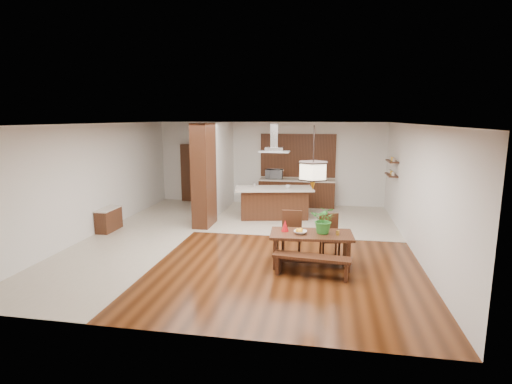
% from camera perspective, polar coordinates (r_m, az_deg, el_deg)
% --- Properties ---
extents(room_shell, '(9.00, 9.04, 2.92)m').
position_cam_1_polar(room_shell, '(9.73, -1.75, 4.76)').
color(room_shell, '#371A0A').
rests_on(room_shell, ground).
extents(tile_hallway, '(2.50, 9.00, 0.01)m').
position_cam_1_polar(tile_hallway, '(11.01, -15.91, -5.87)').
color(tile_hallway, beige).
rests_on(tile_hallway, ground).
extents(tile_kitchen, '(5.50, 4.00, 0.01)m').
position_cam_1_polar(tile_kitchen, '(12.38, 6.36, -3.72)').
color(tile_kitchen, beige).
rests_on(tile_kitchen, ground).
extents(soffit_band, '(8.00, 9.00, 0.02)m').
position_cam_1_polar(soffit_band, '(9.68, -1.77, 9.61)').
color(soffit_band, '#3A1D0E').
rests_on(soffit_band, room_shell).
extents(partition_pier, '(0.45, 1.00, 2.90)m').
position_cam_1_polar(partition_pier, '(11.31, -7.46, 2.37)').
color(partition_pier, black).
rests_on(partition_pier, ground).
extents(partition_stub, '(0.18, 2.40, 2.90)m').
position_cam_1_polar(partition_stub, '(13.31, -4.76, 3.65)').
color(partition_stub, silver).
rests_on(partition_stub, ground).
extents(hallway_console, '(0.37, 0.88, 0.63)m').
position_cam_1_polar(hallway_console, '(11.60, -20.29, -3.72)').
color(hallway_console, black).
rests_on(hallway_console, ground).
extents(hallway_doorway, '(1.10, 0.20, 2.10)m').
position_cam_1_polar(hallway_doorway, '(14.78, -8.54, 2.69)').
color(hallway_doorway, black).
rests_on(hallway_doorway, ground).
extents(rear_counter, '(2.60, 0.62, 0.95)m').
position_cam_1_polar(rear_counter, '(13.95, 5.83, -0.10)').
color(rear_counter, black).
rests_on(rear_counter, ground).
extents(kitchen_window, '(2.60, 0.08, 1.50)m').
position_cam_1_polar(kitchen_window, '(14.03, 6.01, 5.21)').
color(kitchen_window, '#9F6D2F').
rests_on(kitchen_window, room_shell).
extents(shelf_lower, '(0.26, 0.90, 0.04)m').
position_cam_1_polar(shelf_lower, '(12.34, 18.77, 2.34)').
color(shelf_lower, black).
rests_on(shelf_lower, room_shell).
extents(shelf_upper, '(0.26, 0.90, 0.04)m').
position_cam_1_polar(shelf_upper, '(12.29, 18.88, 4.18)').
color(shelf_upper, black).
rests_on(shelf_upper, room_shell).
extents(dining_table, '(1.73, 0.95, 0.70)m').
position_cam_1_polar(dining_table, '(8.41, 7.89, -7.05)').
color(dining_table, black).
rests_on(dining_table, ground).
extents(dining_bench, '(1.53, 0.49, 0.42)m').
position_cam_1_polar(dining_bench, '(7.93, 7.95, -10.47)').
color(dining_bench, black).
rests_on(dining_bench, ground).
extents(dining_chair_left, '(0.46, 0.46, 1.01)m').
position_cam_1_polar(dining_chair_left, '(8.90, 5.08, -6.07)').
color(dining_chair_left, black).
rests_on(dining_chair_left, ground).
extents(dining_chair_right, '(0.50, 0.50, 0.96)m').
position_cam_1_polar(dining_chair_right, '(8.93, 10.51, -6.30)').
color(dining_chair_right, black).
rests_on(dining_chair_right, ground).
extents(pendant_lantern, '(0.64, 0.64, 1.31)m').
position_cam_1_polar(pendant_lantern, '(8.06, 8.20, 4.76)').
color(pendant_lantern, beige).
rests_on(pendant_lantern, room_shell).
extents(foliage_plant, '(0.60, 0.55, 0.58)m').
position_cam_1_polar(foliage_plant, '(8.30, 9.73, -3.92)').
color(foliage_plant, '#2D7D29').
rests_on(foliage_plant, dining_table).
extents(fruit_bowl, '(0.28, 0.28, 0.06)m').
position_cam_1_polar(fruit_bowl, '(8.27, 6.34, -5.73)').
color(fruit_bowl, beige).
rests_on(fruit_bowl, dining_table).
extents(napkin_cone, '(0.20, 0.20, 0.24)m').
position_cam_1_polar(napkin_cone, '(8.39, 4.17, -4.83)').
color(napkin_cone, red).
rests_on(napkin_cone, dining_table).
extents(gold_ornament, '(0.08, 0.08, 0.09)m').
position_cam_1_polar(gold_ornament, '(8.30, 11.60, -5.73)').
color(gold_ornament, gold).
rests_on(gold_ornament, dining_table).
extents(kitchen_island, '(2.48, 1.46, 0.96)m').
position_cam_1_polar(kitchen_island, '(12.21, 2.58, -1.51)').
color(kitchen_island, black).
rests_on(kitchen_island, ground).
extents(range_hood, '(0.90, 0.55, 0.87)m').
position_cam_1_polar(range_hood, '(11.96, 2.66, 7.78)').
color(range_hood, silver).
rests_on(range_hood, room_shell).
extents(island_cup, '(0.15, 0.15, 0.10)m').
position_cam_1_polar(island_cup, '(12.00, 4.56, 0.77)').
color(island_cup, silver).
rests_on(island_cup, kitchen_island).
extents(microwave, '(0.59, 0.40, 0.33)m').
position_cam_1_polar(microwave, '(13.92, 2.62, 2.58)').
color(microwave, '#B4B6BB').
rests_on(microwave, rear_counter).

